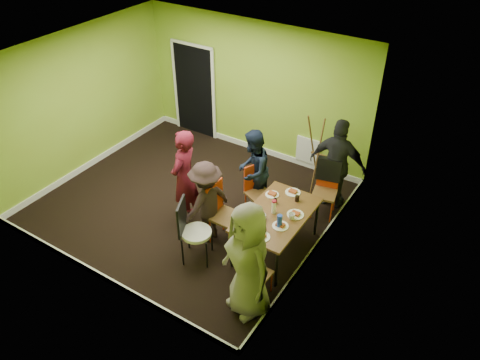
{
  "coord_description": "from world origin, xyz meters",
  "views": [
    {
      "loc": [
        4.44,
        -5.29,
        5.34
      ],
      "look_at": [
        1.09,
        0.0,
        0.92
      ],
      "focal_mm": 35.0,
      "sensor_mm": 36.0,
      "label": 1
    }
  ],
  "objects_px": {
    "easel": "(321,154)",
    "person_back_end": "(337,165)",
    "person_left_far": "(253,171)",
    "blue_bottle": "(280,221)",
    "dining_table": "(277,216)",
    "orange_bottle": "(276,201)",
    "chair_bentwood": "(191,228)",
    "person_left_near": "(206,202)",
    "thermos": "(274,207)",
    "chair_front_end": "(254,273)",
    "person_standing": "(184,178)",
    "person_front_end": "(248,261)",
    "chair_left_far": "(256,188)",
    "chair_left_near": "(221,210)",
    "chair_back_end": "(328,176)"
  },
  "relations": [
    {
      "from": "thermos",
      "to": "person_standing",
      "type": "height_order",
      "value": "person_standing"
    },
    {
      "from": "chair_left_far",
      "to": "person_front_end",
      "type": "xyz_separation_m",
      "value": [
        1.0,
        -1.91,
        0.36
      ]
    },
    {
      "from": "thermos",
      "to": "person_left_near",
      "type": "xyz_separation_m",
      "value": [
        -1.05,
        -0.33,
        -0.12
      ]
    },
    {
      "from": "chair_front_end",
      "to": "thermos",
      "type": "height_order",
      "value": "thermos"
    },
    {
      "from": "chair_left_far",
      "to": "blue_bottle",
      "type": "bearing_deg",
      "value": 70.29
    },
    {
      "from": "dining_table",
      "to": "blue_bottle",
      "type": "relative_size",
      "value": 7.03
    },
    {
      "from": "person_back_end",
      "to": "person_front_end",
      "type": "distance_m",
      "value": 2.86
    },
    {
      "from": "orange_bottle",
      "to": "chair_front_end",
      "type": "bearing_deg",
      "value": -73.76
    },
    {
      "from": "thermos",
      "to": "person_front_end",
      "type": "xyz_separation_m",
      "value": [
        0.29,
        -1.23,
        0.05
      ]
    },
    {
      "from": "chair_front_end",
      "to": "person_standing",
      "type": "distance_m",
      "value": 2.15
    },
    {
      "from": "chair_bentwood",
      "to": "person_left_near",
      "type": "bearing_deg",
      "value": 165.49
    },
    {
      "from": "chair_back_end",
      "to": "thermos",
      "type": "relative_size",
      "value": 5.0
    },
    {
      "from": "orange_bottle",
      "to": "chair_bentwood",
      "type": "bearing_deg",
      "value": -129.28
    },
    {
      "from": "blue_bottle",
      "to": "chair_bentwood",
      "type": "bearing_deg",
      "value": -153.2
    },
    {
      "from": "chair_back_end",
      "to": "person_front_end",
      "type": "height_order",
      "value": "person_front_end"
    },
    {
      "from": "chair_bentwood",
      "to": "thermos",
      "type": "distance_m",
      "value": 1.31
    },
    {
      "from": "chair_left_far",
      "to": "person_left_near",
      "type": "distance_m",
      "value": 1.08
    },
    {
      "from": "orange_bottle",
      "to": "person_left_near",
      "type": "height_order",
      "value": "person_left_near"
    },
    {
      "from": "chair_left_near",
      "to": "person_left_near",
      "type": "height_order",
      "value": "person_left_near"
    },
    {
      "from": "chair_bentwood",
      "to": "thermos",
      "type": "relative_size",
      "value": 5.31
    },
    {
      "from": "dining_table",
      "to": "person_front_end",
      "type": "xyz_separation_m",
      "value": [
        0.24,
        -1.24,
        0.2
      ]
    },
    {
      "from": "thermos",
      "to": "person_standing",
      "type": "bearing_deg",
      "value": -175.67
    },
    {
      "from": "chair_bentwood",
      "to": "person_front_end",
      "type": "bearing_deg",
      "value": 49.2
    },
    {
      "from": "dining_table",
      "to": "person_left_far",
      "type": "relative_size",
      "value": 0.98
    },
    {
      "from": "person_left_far",
      "to": "thermos",
      "type": "bearing_deg",
      "value": 32.31
    },
    {
      "from": "person_front_end",
      "to": "orange_bottle",
      "type": "bearing_deg",
      "value": 128.01
    },
    {
      "from": "blue_bottle",
      "to": "person_left_near",
      "type": "height_order",
      "value": "person_left_near"
    },
    {
      "from": "blue_bottle",
      "to": "person_left_far",
      "type": "relative_size",
      "value": 0.14
    },
    {
      "from": "orange_bottle",
      "to": "person_standing",
      "type": "bearing_deg",
      "value": -167.21
    },
    {
      "from": "chair_front_end",
      "to": "person_back_end",
      "type": "distance_m",
      "value": 2.68
    },
    {
      "from": "chair_front_end",
      "to": "blue_bottle",
      "type": "relative_size",
      "value": 4.06
    },
    {
      "from": "dining_table",
      "to": "easel",
      "type": "distance_m",
      "value": 1.98
    },
    {
      "from": "dining_table",
      "to": "orange_bottle",
      "type": "xyz_separation_m",
      "value": [
        -0.14,
        0.22,
        0.1
      ]
    },
    {
      "from": "chair_back_end",
      "to": "chair_bentwood",
      "type": "xyz_separation_m",
      "value": [
        -1.26,
        -2.27,
        -0.12
      ]
    },
    {
      "from": "orange_bottle",
      "to": "person_standing",
      "type": "relative_size",
      "value": 0.05
    },
    {
      "from": "thermos",
      "to": "person_front_end",
      "type": "relative_size",
      "value": 0.11
    },
    {
      "from": "easel",
      "to": "orange_bottle",
      "type": "xyz_separation_m",
      "value": [
        0.01,
        -1.75,
        0.05
      ]
    },
    {
      "from": "chair_bentwood",
      "to": "person_back_end",
      "type": "height_order",
      "value": "person_back_end"
    },
    {
      "from": "chair_front_end",
      "to": "person_front_end",
      "type": "height_order",
      "value": "person_front_end"
    },
    {
      "from": "person_left_far",
      "to": "blue_bottle",
      "type": "bearing_deg",
      "value": 31.6
    },
    {
      "from": "chair_left_near",
      "to": "person_front_end",
      "type": "xyz_separation_m",
      "value": [
        1.12,
        -1.0,
        0.3
      ]
    },
    {
      "from": "easel",
      "to": "person_front_end",
      "type": "relative_size",
      "value": 0.83
    },
    {
      "from": "chair_front_end",
      "to": "easel",
      "type": "xyz_separation_m",
      "value": [
        -0.38,
        3.01,
        0.25
      ]
    },
    {
      "from": "dining_table",
      "to": "chair_bentwood",
      "type": "height_order",
      "value": "chair_bentwood"
    },
    {
      "from": "chair_front_end",
      "to": "thermos",
      "type": "xyz_separation_m",
      "value": [
        -0.28,
        1.03,
        0.37
      ]
    },
    {
      "from": "easel",
      "to": "person_back_end",
      "type": "relative_size",
      "value": 0.87
    },
    {
      "from": "chair_front_end",
      "to": "person_standing",
      "type": "height_order",
      "value": "person_standing"
    },
    {
      "from": "dining_table",
      "to": "chair_left_far",
      "type": "relative_size",
      "value": 1.57
    },
    {
      "from": "chair_left_far",
      "to": "orange_bottle",
      "type": "xyz_separation_m",
      "value": [
        0.62,
        -0.45,
        0.26
      ]
    },
    {
      "from": "chair_front_end",
      "to": "person_left_near",
      "type": "xyz_separation_m",
      "value": [
        -1.33,
        0.7,
        0.24
      ]
    }
  ]
}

